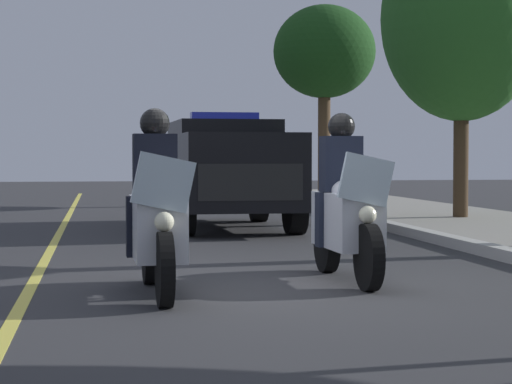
% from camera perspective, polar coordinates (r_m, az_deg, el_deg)
% --- Properties ---
extents(ground_plane, '(80.00, 80.00, 0.00)m').
position_cam_1_polar(ground_plane, '(9.17, 0.78, -5.80)').
color(ground_plane, '#333335').
extents(lane_stripe_center, '(48.00, 0.12, 0.01)m').
position_cam_1_polar(lane_stripe_center, '(9.06, -13.58, -5.94)').
color(lane_stripe_center, '#E0D14C').
rests_on(lane_stripe_center, ground).
extents(police_motorcycle_lead_left, '(2.14, 0.57, 1.72)m').
position_cam_1_polar(police_motorcycle_lead_left, '(8.73, -5.99, -1.61)').
color(police_motorcycle_lead_left, black).
rests_on(police_motorcycle_lead_left, ground).
extents(police_motorcycle_lead_right, '(2.14, 0.57, 1.72)m').
position_cam_1_polar(police_motorcycle_lead_right, '(9.68, 5.44, -1.24)').
color(police_motorcycle_lead_right, black).
rests_on(police_motorcycle_lead_right, ground).
extents(police_suv, '(4.95, 2.18, 2.05)m').
position_cam_1_polar(police_suv, '(16.76, -1.85, 1.45)').
color(police_suv, black).
rests_on(police_suv, ground).
extents(tree_far_back, '(3.12, 3.12, 5.80)m').
position_cam_1_polar(tree_far_back, '(18.93, 12.28, 10.12)').
color(tree_far_back, '#42301E').
rests_on(tree_far_back, sidewalk_strip).
extents(tree_behind_suv, '(2.71, 2.71, 5.20)m').
position_cam_1_polar(tree_behind_suv, '(25.47, 4.13, 8.33)').
color(tree_behind_suv, '#4C3823').
rests_on(tree_behind_suv, sidewalk_strip).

